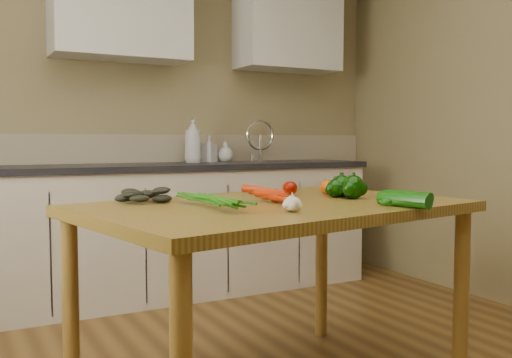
{
  "coord_description": "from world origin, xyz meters",
  "views": [
    {
      "loc": [
        -1.12,
        -1.5,
        1.06
      ],
      "look_at": [
        0.07,
        0.73,
        0.89
      ],
      "focal_mm": 40.0,
      "sensor_mm": 36.0,
      "label": 1
    }
  ],
  "objects_px": {
    "pepper_b": "(341,186)",
    "tomato_a": "(290,188)",
    "soap_bottle_c": "(225,152)",
    "tomato_c": "(328,187)",
    "pepper_a": "(335,189)",
    "zucchini_a": "(407,197)",
    "pepper_c": "(353,187)",
    "soap_bottle_a": "(193,140)",
    "leafy_greens": "(143,190)",
    "zucchini_b": "(404,200)",
    "tomato_b": "(288,188)",
    "garlic_bulb": "(292,204)",
    "table": "(274,225)",
    "soap_bottle_b": "(209,148)",
    "carrot_bunch": "(252,195)"
  },
  "relations": [
    {
      "from": "garlic_bulb",
      "to": "pepper_b",
      "type": "relative_size",
      "value": 0.68
    },
    {
      "from": "pepper_a",
      "to": "zucchini_a",
      "type": "distance_m",
      "value": 0.34
    },
    {
      "from": "garlic_bulb",
      "to": "pepper_a",
      "type": "relative_size",
      "value": 0.82
    },
    {
      "from": "soap_bottle_a",
      "to": "leafy_greens",
      "type": "relative_size",
      "value": 1.48
    },
    {
      "from": "zucchini_b",
      "to": "carrot_bunch",
      "type": "bearing_deg",
      "value": 141.94
    },
    {
      "from": "tomato_b",
      "to": "soap_bottle_a",
      "type": "bearing_deg",
      "value": 85.48
    },
    {
      "from": "pepper_a",
      "to": "tomato_a",
      "type": "relative_size",
      "value": 1.17
    },
    {
      "from": "soap_bottle_a",
      "to": "pepper_c",
      "type": "xyz_separation_m",
      "value": [
        0.01,
        -1.81,
        -0.2
      ]
    },
    {
      "from": "zucchini_a",
      "to": "table",
      "type": "bearing_deg",
      "value": 152.65
    },
    {
      "from": "soap_bottle_a",
      "to": "pepper_c",
      "type": "bearing_deg",
      "value": -48.72
    },
    {
      "from": "pepper_b",
      "to": "tomato_a",
      "type": "bearing_deg",
      "value": 126.04
    },
    {
      "from": "pepper_c",
      "to": "tomato_a",
      "type": "xyz_separation_m",
      "value": [
        -0.15,
        0.28,
        -0.02
      ]
    },
    {
      "from": "zucchini_a",
      "to": "zucchini_b",
      "type": "xyz_separation_m",
      "value": [
        -0.12,
        -0.11,
        0.0
      ]
    },
    {
      "from": "pepper_a",
      "to": "tomato_c",
      "type": "height_order",
      "value": "pepper_a"
    },
    {
      "from": "soap_bottle_c",
      "to": "tomato_c",
      "type": "distance_m",
      "value": 1.7
    },
    {
      "from": "soap_bottle_b",
      "to": "leafy_greens",
      "type": "bearing_deg",
      "value": 117.81
    },
    {
      "from": "soap_bottle_b",
      "to": "leafy_greens",
      "type": "relative_size",
      "value": 0.92
    },
    {
      "from": "soap_bottle_a",
      "to": "table",
      "type": "bearing_deg",
      "value": -60.78
    },
    {
      "from": "leafy_greens",
      "to": "garlic_bulb",
      "type": "height_order",
      "value": "leafy_greens"
    },
    {
      "from": "soap_bottle_a",
      "to": "leafy_greens",
      "type": "distance_m",
      "value": 1.77
    },
    {
      "from": "leafy_greens",
      "to": "soap_bottle_a",
      "type": "bearing_deg",
      "value": 61.54
    },
    {
      "from": "carrot_bunch",
      "to": "pepper_b",
      "type": "distance_m",
      "value": 0.49
    },
    {
      "from": "garlic_bulb",
      "to": "leafy_greens",
      "type": "bearing_deg",
      "value": 125.68
    },
    {
      "from": "soap_bottle_a",
      "to": "pepper_b",
      "type": "xyz_separation_m",
      "value": [
        0.01,
        -1.73,
        -0.21
      ]
    },
    {
      "from": "pepper_c",
      "to": "tomato_a",
      "type": "height_order",
      "value": "pepper_c"
    },
    {
      "from": "soap_bottle_a",
      "to": "zucchini_a",
      "type": "xyz_separation_m",
      "value": [
        0.11,
        -2.04,
        -0.23
      ]
    },
    {
      "from": "table",
      "to": "pepper_c",
      "type": "relative_size",
      "value": 16.5
    },
    {
      "from": "soap_bottle_a",
      "to": "soap_bottle_c",
      "type": "relative_size",
      "value": 2.13
    },
    {
      "from": "tomato_b",
      "to": "zucchini_a",
      "type": "height_order",
      "value": "tomato_b"
    },
    {
      "from": "soap_bottle_a",
      "to": "pepper_b",
      "type": "bearing_deg",
      "value": -48.76
    },
    {
      "from": "leafy_greens",
      "to": "pepper_a",
      "type": "xyz_separation_m",
      "value": [
        0.81,
        -0.18,
        -0.01
      ]
    },
    {
      "from": "tomato_a",
      "to": "zucchini_b",
      "type": "height_order",
      "value": "tomato_a"
    },
    {
      "from": "soap_bottle_b",
      "to": "garlic_bulb",
      "type": "relative_size",
      "value": 3.06
    },
    {
      "from": "soap_bottle_a",
      "to": "tomato_c",
      "type": "distance_m",
      "value": 1.62
    },
    {
      "from": "pepper_b",
      "to": "soap_bottle_a",
      "type": "bearing_deg",
      "value": 90.37
    },
    {
      "from": "soap_bottle_c",
      "to": "zucchini_b",
      "type": "height_order",
      "value": "soap_bottle_c"
    },
    {
      "from": "pepper_a",
      "to": "zucchini_b",
      "type": "distance_m",
      "value": 0.42
    },
    {
      "from": "tomato_c",
      "to": "zucchini_b",
      "type": "relative_size",
      "value": 0.35
    },
    {
      "from": "zucchini_a",
      "to": "zucchini_b",
      "type": "bearing_deg",
      "value": -137.55
    },
    {
      "from": "soap_bottle_a",
      "to": "soap_bottle_b",
      "type": "distance_m",
      "value": 0.17
    },
    {
      "from": "soap_bottle_c",
      "to": "tomato_c",
      "type": "relative_size",
      "value": 2.0
    },
    {
      "from": "leafy_greens",
      "to": "tomato_c",
      "type": "bearing_deg",
      "value": -3.82
    },
    {
      "from": "pepper_b",
      "to": "leafy_greens",
      "type": "bearing_deg",
      "value": 167.95
    },
    {
      "from": "soap_bottle_b",
      "to": "garlic_bulb",
      "type": "xyz_separation_m",
      "value": [
        -0.61,
        -2.12,
        -0.17
      ]
    },
    {
      "from": "carrot_bunch",
      "to": "garlic_bulb",
      "type": "distance_m",
      "value": 0.28
    },
    {
      "from": "pepper_a",
      "to": "carrot_bunch",
      "type": "bearing_deg",
      "value": -171.7
    },
    {
      "from": "soap_bottle_a",
      "to": "tomato_b",
      "type": "height_order",
      "value": "soap_bottle_a"
    },
    {
      "from": "soap_bottle_c",
      "to": "pepper_c",
      "type": "relative_size",
      "value": 1.49
    },
    {
      "from": "pepper_c",
      "to": "tomato_a",
      "type": "distance_m",
      "value": 0.32
    },
    {
      "from": "zucchini_b",
      "to": "tomato_c",
      "type": "bearing_deg",
      "value": 85.87
    }
  ]
}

